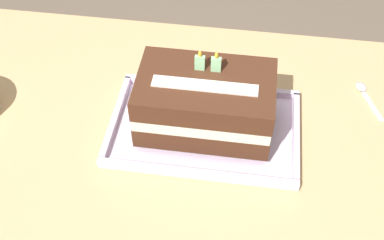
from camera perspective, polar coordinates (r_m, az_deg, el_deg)
dining_table at (r=1.08m, az=-1.31°, el=-4.62°), size 1.17×0.67×0.71m
foil_tray at (r=0.99m, az=1.43°, el=-1.13°), size 0.38×0.24×0.02m
birthday_cake at (r=0.93m, az=1.52°, el=1.91°), size 0.26×0.16×0.16m
serving_spoon_near_tray at (r=1.13m, az=19.38°, el=3.09°), size 0.06×0.11×0.01m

